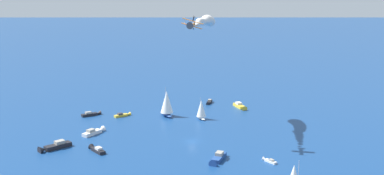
{
  "coord_description": "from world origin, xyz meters",
  "views": [
    {
      "loc": [
        -122.39,
        71.84,
        49.33
      ],
      "look_at": [
        0.0,
        0.0,
        19.07
      ],
      "focal_mm": 40.34,
      "sensor_mm": 36.0,
      "label": 1
    }
  ],
  "objects_px": {
    "motorboat_outer_ring_b": "(95,132)",
    "motorboat_outer_ring_c": "(217,159)",
    "motorboat_ahead": "(269,161)",
    "wingwalker_lead": "(194,18)",
    "sailboat_offshore": "(167,103)",
    "motorboat_far_port": "(96,149)",
    "biplane_lead": "(192,25)",
    "sailboat_outer_ring_e": "(201,109)",
    "motorboat_inshore": "(240,106)",
    "motorboat_trailing": "(54,147)",
    "motorboat_outer_ring_d": "(92,114)",
    "motorboat_far_stbd": "(209,102)",
    "motorboat_outer_ring_f": "(123,115)"
  },
  "relations": [
    {
      "from": "motorboat_trailing",
      "to": "motorboat_outer_ring_b",
      "type": "distance_m",
      "value": 19.07
    },
    {
      "from": "motorboat_far_port",
      "to": "motorboat_far_stbd",
      "type": "xyz_separation_m",
      "value": [
        34.91,
        -65.79,
        -0.06
      ]
    },
    {
      "from": "motorboat_outer_ring_b",
      "to": "motorboat_outer_ring_c",
      "type": "bearing_deg",
      "value": -152.12
    },
    {
      "from": "sailboat_offshore",
      "to": "motorboat_outer_ring_c",
      "type": "distance_m",
      "value": 53.54
    },
    {
      "from": "motorboat_inshore",
      "to": "motorboat_outer_ring_c",
      "type": "bearing_deg",
      "value": 137.17
    },
    {
      "from": "motorboat_far_stbd",
      "to": "motorboat_outer_ring_f",
      "type": "xyz_separation_m",
      "value": [
        -0.32,
        42.9,
        -0.01
      ]
    },
    {
      "from": "motorboat_ahead",
      "to": "sailboat_outer_ring_e",
      "type": "bearing_deg",
      "value": -7.51
    },
    {
      "from": "motorboat_far_port",
      "to": "motorboat_outer_ring_b",
      "type": "distance_m",
      "value": 18.72
    },
    {
      "from": "sailboat_offshore",
      "to": "motorboat_far_port",
      "type": "bearing_deg",
      "value": 123.32
    },
    {
      "from": "motorboat_far_port",
      "to": "sailboat_outer_ring_e",
      "type": "distance_m",
      "value": 51.01
    },
    {
      "from": "motorboat_trailing",
      "to": "motorboat_ahead",
      "type": "bearing_deg",
      "value": -129.5
    },
    {
      "from": "motorboat_far_stbd",
      "to": "motorboat_ahead",
      "type": "distance_m",
      "value": 74.14
    },
    {
      "from": "motorboat_far_port",
      "to": "motorboat_trailing",
      "type": "bearing_deg",
      "value": 52.22
    },
    {
      "from": "motorboat_ahead",
      "to": "motorboat_outer_ring_b",
      "type": "distance_m",
      "value": 64.88
    },
    {
      "from": "sailboat_offshore",
      "to": "motorboat_trailing",
      "type": "relative_size",
      "value": 1.09
    },
    {
      "from": "motorboat_far_stbd",
      "to": "motorboat_outer_ring_f",
      "type": "distance_m",
      "value": 42.91
    },
    {
      "from": "motorboat_inshore",
      "to": "biplane_lead",
      "type": "relative_size",
      "value": 1.53
    },
    {
      "from": "motorboat_inshore",
      "to": "sailboat_outer_ring_e",
      "type": "bearing_deg",
      "value": 104.2
    },
    {
      "from": "motorboat_outer_ring_f",
      "to": "motorboat_inshore",
      "type": "bearing_deg",
      "value": -105.46
    },
    {
      "from": "motorboat_outer_ring_c",
      "to": "motorboat_outer_ring_f",
      "type": "bearing_deg",
      "value": 5.75
    },
    {
      "from": "sailboat_offshore",
      "to": "biplane_lead",
      "type": "relative_size",
      "value": 1.83
    },
    {
      "from": "motorboat_far_port",
      "to": "sailboat_offshore",
      "type": "relative_size",
      "value": 0.67
    },
    {
      "from": "motorboat_outer_ring_f",
      "to": "motorboat_outer_ring_c",
      "type": "bearing_deg",
      "value": -174.25
    },
    {
      "from": "sailboat_offshore",
      "to": "sailboat_outer_ring_e",
      "type": "relative_size",
      "value": 1.36
    },
    {
      "from": "sailboat_outer_ring_e",
      "to": "motorboat_far_stbd",
      "type": "bearing_deg",
      "value": -39.71
    },
    {
      "from": "motorboat_ahead",
      "to": "motorboat_outer_ring_b",
      "type": "bearing_deg",
      "value": 34.7
    },
    {
      "from": "motorboat_far_port",
      "to": "motorboat_far_stbd",
      "type": "distance_m",
      "value": 74.48
    },
    {
      "from": "biplane_lead",
      "to": "sailboat_outer_ring_e",
      "type": "bearing_deg",
      "value": -38.14
    },
    {
      "from": "sailboat_offshore",
      "to": "motorboat_outer_ring_d",
      "type": "relative_size",
      "value": 1.46
    },
    {
      "from": "motorboat_far_port",
      "to": "wingwalker_lead",
      "type": "bearing_deg",
      "value": -104.09
    },
    {
      "from": "motorboat_trailing",
      "to": "sailboat_outer_ring_e",
      "type": "height_order",
      "value": "sailboat_outer_ring_e"
    },
    {
      "from": "motorboat_outer_ring_c",
      "to": "motorboat_outer_ring_d",
      "type": "bearing_deg",
      "value": 13.84
    },
    {
      "from": "wingwalker_lead",
      "to": "sailboat_offshore",
      "type": "bearing_deg",
      "value": -11.49
    },
    {
      "from": "motorboat_far_stbd",
      "to": "sailboat_offshore",
      "type": "distance_m",
      "value": 29.16
    },
    {
      "from": "motorboat_far_port",
      "to": "sailboat_offshore",
      "type": "height_order",
      "value": "sailboat_offshore"
    },
    {
      "from": "motorboat_outer_ring_b",
      "to": "biplane_lead",
      "type": "relative_size",
      "value": 1.45
    },
    {
      "from": "motorboat_outer_ring_d",
      "to": "motorboat_outer_ring_c",
      "type": "bearing_deg",
      "value": -166.16
    },
    {
      "from": "motorboat_ahead",
      "to": "wingwalker_lead",
      "type": "relative_size",
      "value": 2.87
    },
    {
      "from": "motorboat_outer_ring_b",
      "to": "wingwalker_lead",
      "type": "bearing_deg",
      "value": -134.32
    },
    {
      "from": "motorboat_outer_ring_f",
      "to": "wingwalker_lead",
      "type": "distance_m",
      "value": 60.26
    },
    {
      "from": "motorboat_inshore",
      "to": "motorboat_trailing",
      "type": "relative_size",
      "value": 0.91
    },
    {
      "from": "biplane_lead",
      "to": "motorboat_inshore",
      "type": "bearing_deg",
      "value": -55.95
    },
    {
      "from": "motorboat_outer_ring_f",
      "to": "biplane_lead",
      "type": "xyz_separation_m",
      "value": [
        -42.2,
        -8.59,
        39.55
      ]
    },
    {
      "from": "motorboat_ahead",
      "to": "sailboat_offshore",
      "type": "bearing_deg",
      "value": 3.35
    },
    {
      "from": "wingwalker_lead",
      "to": "motorboat_far_port",
      "type": "bearing_deg",
      "value": 75.91
    },
    {
      "from": "motorboat_far_port",
      "to": "biplane_lead",
      "type": "relative_size",
      "value": 1.22
    },
    {
      "from": "motorboat_outer_ring_b",
      "to": "motorboat_outer_ring_f",
      "type": "relative_size",
      "value": 1.34
    },
    {
      "from": "motorboat_far_port",
      "to": "motorboat_far_stbd",
      "type": "relative_size",
      "value": 1.25
    },
    {
      "from": "motorboat_far_port",
      "to": "motorboat_ahead",
      "type": "bearing_deg",
      "value": -129.96
    },
    {
      "from": "motorboat_far_port",
      "to": "sailboat_offshore",
      "type": "distance_m",
      "value": 46.55
    }
  ]
}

